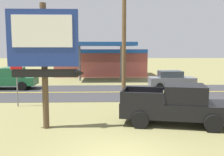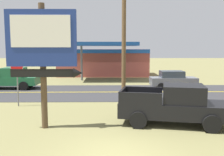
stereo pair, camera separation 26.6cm
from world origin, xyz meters
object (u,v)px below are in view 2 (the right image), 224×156
motel_sign (43,48)px  gas_station (103,61)px  utility_pole (124,23)px  pickup_black_parked_on_lawn (175,105)px  stop_sign (17,75)px  car_grey_far_lane (173,80)px  pickup_green_on_road (10,78)px

motel_sign → gas_station: 23.77m
utility_pole → pickup_black_parked_on_lawn: bearing=-58.0°
motel_sign → stop_sign: 5.76m
car_grey_far_lane → stop_sign: bearing=-148.9°
pickup_green_on_road → motel_sign: bearing=-62.6°
motel_sign → car_grey_far_lane: (8.91, 11.81, -2.90)m
stop_sign → pickup_black_parked_on_lawn: size_ratio=0.54×
motel_sign → car_grey_far_lane: 15.07m
pickup_black_parked_on_lawn → car_grey_far_lane: (2.76, 11.24, -0.13)m
utility_pole → pickup_black_parked_on_lawn: size_ratio=1.79×
car_grey_far_lane → utility_pole: bearing=-123.5°
car_grey_far_lane → pickup_green_on_road: bearing=-180.0°
stop_sign → pickup_green_on_road: size_ratio=0.57×
pickup_black_parked_on_lawn → stop_sign: bearing=155.5°
utility_pole → pickup_black_parked_on_lawn: 6.06m
pickup_black_parked_on_lawn → car_grey_far_lane: size_ratio=1.31×
motel_sign → gas_station: size_ratio=0.48×
stop_sign → car_grey_far_lane: size_ratio=0.70×
motel_sign → gas_station: (2.24, 23.60, -1.78)m
pickup_green_on_road → utility_pole: bearing=-37.3°
motel_sign → car_grey_far_lane: motel_sign is taller
gas_station → pickup_black_parked_on_lawn: gas_station is taller
utility_pole → gas_station: bearing=94.8°
stop_sign → car_grey_far_lane: (11.80, 7.12, -1.20)m
utility_pole → gas_station: 19.73m
motel_sign → car_grey_far_lane: bearing=53.0°
utility_pole → pickup_black_parked_on_lawn: utility_pole is taller
stop_sign → pickup_black_parked_on_lawn: bearing=-24.5°
stop_sign → gas_station: gas_station is taller
stop_sign → gas_station: size_ratio=0.25×
gas_station → pickup_black_parked_on_lawn: size_ratio=2.18×
motel_sign → pickup_green_on_road: motel_sign is taller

